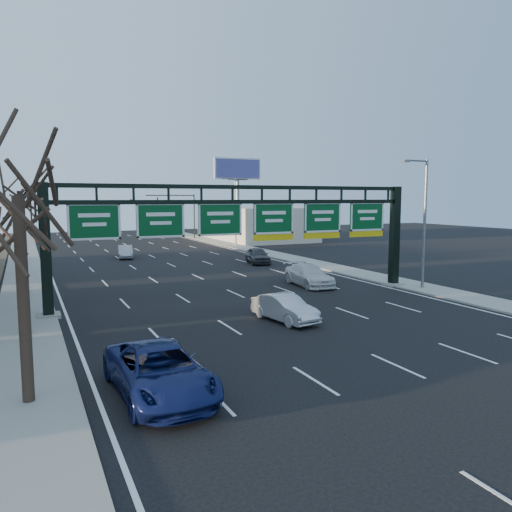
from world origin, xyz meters
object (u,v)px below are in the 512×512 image
car_silver_sedan (285,308)px  sign_gantry (250,226)px  car_blue_suv (159,371)px  car_white_wagon (309,275)px

car_silver_sedan → sign_gantry: bearing=73.2°
car_silver_sedan → car_blue_suv: bearing=-150.0°
sign_gantry → car_white_wagon: size_ratio=4.67×
car_blue_suv → car_white_wagon: (15.03, 15.62, -0.05)m
car_blue_suv → car_silver_sedan: car_blue_suv is taller
car_blue_suv → car_white_wagon: size_ratio=1.11×
car_blue_suv → car_silver_sedan: (8.35, 6.96, -0.12)m
sign_gantry → car_white_wagon: (5.94, 2.63, -3.87)m
car_silver_sedan → car_white_wagon: size_ratio=0.80×
sign_gantry → car_blue_suv: size_ratio=4.21×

